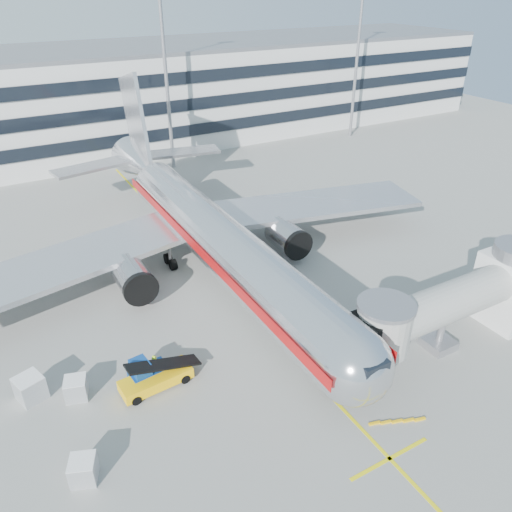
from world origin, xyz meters
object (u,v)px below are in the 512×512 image
cargo_container_right (76,388)px  main_jet (208,230)px  cargo_container_left (30,388)px  baggage_tug (146,372)px  ramp_worker (155,366)px  cargo_container_front (83,470)px  belt_loader (156,378)px

cargo_container_right → main_jet: bearing=36.5°
cargo_container_left → baggage_tug: bearing=-17.7°
cargo_container_right → ramp_worker: bearing=-6.5°
cargo_container_front → baggage_tug: bearing=45.7°
main_jet → cargo_container_front: main_jet is taller
baggage_tug → ramp_worker: size_ratio=1.62×
main_jet → ramp_worker: (-9.76, -11.89, -3.35)m
cargo_container_right → ramp_worker: (5.45, -0.62, 0.11)m
main_jet → cargo_container_right: bearing=-143.5°
main_jet → ramp_worker: main_jet is taller
cargo_container_left → cargo_container_right: size_ratio=1.18×
main_jet → baggage_tug: bearing=-130.8°
belt_loader → cargo_container_front: 7.99m
main_jet → cargo_container_right: 19.25m
cargo_container_front → ramp_worker: bearing=43.7°
main_jet → belt_loader: bearing=-128.0°
main_jet → cargo_container_left: bearing=-151.2°
cargo_container_right → ramp_worker: 5.49m
cargo_container_left → ramp_worker: size_ratio=1.21×
belt_loader → cargo_container_front: size_ratio=2.85×
main_jet → belt_loader: (-10.13, -12.98, -3.51)m
cargo_container_front → ramp_worker: 8.99m
baggage_tug → belt_loader: bearing=-61.1°
cargo_container_front → ramp_worker: ramp_worker is taller
ramp_worker → belt_loader: bearing=-127.3°
main_jet → cargo_container_right: (-15.21, -11.28, -3.46)m
cargo_container_left → belt_loader: bearing=-21.7°
belt_loader → ramp_worker: belt_loader is taller
cargo_container_right → ramp_worker: size_ratio=1.03×
belt_loader → baggage_tug: (-0.41, 0.75, 0.16)m
main_jet → cargo_container_front: (-16.26, -18.10, -3.46)m
baggage_tug → cargo_container_left: 7.78m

